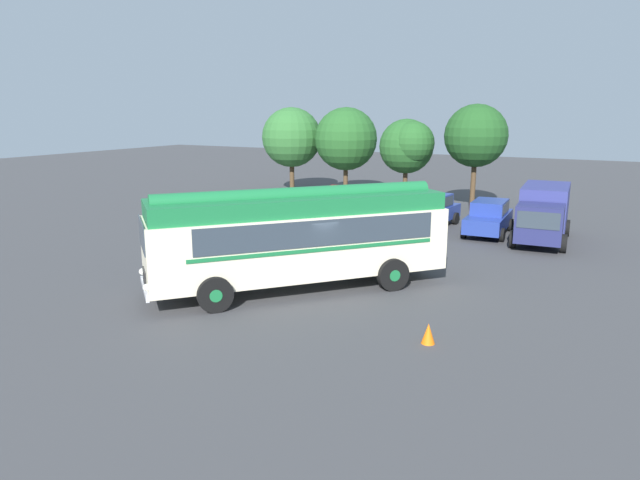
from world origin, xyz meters
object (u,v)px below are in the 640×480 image
Objects in this scene: vintage_bus at (298,234)px; box_van at (543,212)px; car_near_left at (337,202)px; traffic_cone at (428,333)px; car_mid_left at (383,207)px; car_far_right at (489,217)px; car_mid_right at (431,210)px.

box_van is at bearing 62.04° from vintage_bus.
car_near_left is (-4.90, 12.58, -1.05)m from vintage_bus.
car_near_left is 18.19m from traffic_cone.
box_van is (8.14, -0.44, 0.52)m from car_mid_left.
car_far_right is at bearing 72.48° from vintage_bus.
vintage_bus reaches higher than car_mid_right.
car_mid_left is 1.03× the size of car_far_right.
car_mid_right is 5.63m from box_van.
vintage_bus reaches higher than car_mid_left.
vintage_bus is 16.77× the size of traffic_cone.
car_mid_left is at bearing 176.91° from box_van.
car_mid_left is at bearing -7.49° from car_near_left.
car_mid_left is 0.75× the size of box_van.
vintage_bus is 12.38m from car_mid_left.
vintage_bus is 6.09m from traffic_cone.
traffic_cone is at bearing -93.59° from box_van.
car_mid_left is (-1.90, 12.19, -1.05)m from vintage_bus.
vintage_bus is at bearing -117.96° from box_van.
car_mid_right is 7.90× the size of traffic_cone.
vintage_bus is 13.55m from car_near_left.
vintage_bus is at bearing -107.52° from car_far_right.
vintage_bus is 1.57× the size of box_van.
traffic_cone is at bearing -83.64° from car_far_right.
vintage_bus is 2.12× the size of car_mid_right.
car_mid_left reaches higher than traffic_cone.
car_mid_right is at bearing 107.47° from traffic_cone.
car_far_right is at bearing -9.92° from car_mid_right.
car_far_right is at bearing -4.62° from car_near_left.
traffic_cone is (5.35, -2.43, -1.62)m from vintage_bus.
vintage_bus is at bearing -81.15° from car_mid_left.
car_near_left is 1.00× the size of car_mid_right.
vintage_bus reaches higher than car_near_left.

